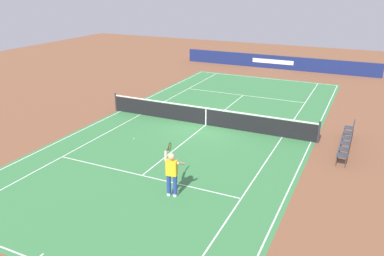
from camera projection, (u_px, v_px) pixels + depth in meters
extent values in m
plane|color=brown|center=(206.00, 125.00, 20.70)|extent=(60.00, 60.00, 0.00)
cube|color=#387A42|center=(206.00, 125.00, 20.70)|extent=(24.20, 11.40, 0.00)
cube|color=white|center=(265.00, 78.00, 30.77)|extent=(0.05, 11.00, 0.01)
cube|color=white|center=(121.00, 111.00, 22.89)|extent=(23.80, 0.05, 0.01)
cube|color=white|center=(311.00, 142.00, 18.51)|extent=(23.80, 0.05, 0.01)
cube|color=white|center=(141.00, 114.00, 22.34)|extent=(23.80, 0.05, 0.01)
cube|color=white|center=(282.00, 137.00, 19.06)|extent=(23.80, 0.05, 0.01)
cube|color=white|center=(142.00, 175.00, 15.28)|extent=(0.05, 8.22, 0.01)
cube|color=white|center=(243.00, 95.00, 26.12)|extent=(0.05, 8.22, 0.01)
cube|color=white|center=(206.00, 125.00, 20.70)|extent=(12.80, 0.05, 0.01)
cube|color=white|center=(264.00, 79.00, 30.64)|extent=(0.30, 0.05, 0.01)
cylinder|color=#2D2D33|center=(116.00, 102.00, 22.82)|extent=(0.10, 0.10, 1.08)
cylinder|color=#2D2D33|center=(319.00, 132.00, 18.20)|extent=(0.10, 0.10, 1.08)
cube|color=black|center=(206.00, 117.00, 20.54)|extent=(0.02, 11.60, 0.88)
cube|color=white|center=(206.00, 108.00, 20.36)|extent=(0.04, 11.60, 0.06)
cube|color=white|center=(206.00, 117.00, 20.54)|extent=(0.04, 0.06, 0.88)
cube|color=navy|center=(277.00, 62.00, 33.96)|extent=(0.24, 17.00, 1.14)
cube|color=white|center=(273.00, 62.00, 33.98)|extent=(0.01, 3.64, 0.36)
cylinder|color=navy|center=(175.00, 185.00, 13.67)|extent=(0.15, 0.15, 0.74)
cube|color=white|center=(176.00, 194.00, 13.87)|extent=(0.29, 0.15, 0.09)
cylinder|color=navy|center=(169.00, 184.00, 13.73)|extent=(0.15, 0.15, 0.74)
cube|color=white|center=(170.00, 193.00, 13.93)|extent=(0.29, 0.15, 0.09)
cube|color=yellow|center=(172.00, 168.00, 13.47)|extent=(0.29, 0.41, 0.56)
sphere|color=#DBAA84|center=(171.00, 157.00, 13.32)|extent=(0.23, 0.23, 0.23)
cylinder|color=#DBAA84|center=(181.00, 163.00, 13.51)|extent=(0.42, 0.16, 0.26)
cylinder|color=#DBAA84|center=(166.00, 156.00, 13.59)|extent=(0.41, 0.27, 0.30)
cylinder|color=#232326|center=(167.00, 150.00, 13.85)|extent=(0.28, 0.08, 0.04)
torus|color=#232326|center=(170.00, 147.00, 14.11)|extent=(0.31, 0.07, 0.31)
cylinder|color=#C6D84C|center=(170.00, 147.00, 14.11)|extent=(0.27, 0.05, 0.27)
sphere|color=#CCE01E|center=(134.00, 139.00, 18.79)|extent=(0.07, 0.07, 0.07)
cylinder|color=#38383D|center=(344.00, 133.00, 19.01)|extent=(0.04, 0.04, 0.44)
cylinder|color=#38383D|center=(345.00, 130.00, 19.32)|extent=(0.04, 0.04, 0.44)
cylinder|color=#38383D|center=(352.00, 134.00, 18.87)|extent=(0.04, 0.04, 0.44)
cylinder|color=#38383D|center=(353.00, 132.00, 19.17)|extent=(0.04, 0.04, 0.44)
cube|color=#333842|center=(349.00, 128.00, 19.01)|extent=(0.44, 0.44, 0.04)
cube|color=#333842|center=(354.00, 124.00, 18.85)|extent=(0.44, 0.04, 0.40)
cylinder|color=#38383D|center=(343.00, 138.00, 18.41)|extent=(0.04, 0.04, 0.44)
cylinder|color=#38383D|center=(343.00, 135.00, 18.71)|extent=(0.04, 0.04, 0.44)
cylinder|color=#38383D|center=(351.00, 139.00, 18.26)|extent=(0.04, 0.04, 0.44)
cylinder|color=#38383D|center=(351.00, 136.00, 18.57)|extent=(0.04, 0.04, 0.44)
cube|color=#333842|center=(348.00, 132.00, 18.40)|extent=(0.44, 0.44, 0.04)
cube|color=#333842|center=(353.00, 129.00, 18.24)|extent=(0.44, 0.04, 0.40)
cylinder|color=#38383D|center=(341.00, 143.00, 17.80)|extent=(0.04, 0.04, 0.44)
cylinder|color=#38383D|center=(342.00, 140.00, 18.10)|extent=(0.04, 0.04, 0.44)
cylinder|color=#38383D|center=(350.00, 144.00, 17.65)|extent=(0.04, 0.04, 0.44)
cylinder|color=#38383D|center=(350.00, 142.00, 17.96)|extent=(0.04, 0.04, 0.44)
cube|color=#333842|center=(347.00, 138.00, 17.79)|extent=(0.44, 0.44, 0.04)
cube|color=#333842|center=(352.00, 134.00, 17.64)|extent=(0.44, 0.04, 0.40)
cylinder|color=#38383D|center=(340.00, 149.00, 17.19)|extent=(0.04, 0.04, 0.44)
cylinder|color=#38383D|center=(341.00, 146.00, 17.49)|extent=(0.04, 0.04, 0.44)
cylinder|color=#38383D|center=(348.00, 150.00, 17.05)|extent=(0.04, 0.04, 0.44)
cylinder|color=#38383D|center=(349.00, 147.00, 17.35)|extent=(0.04, 0.04, 0.44)
cube|color=#333842|center=(345.00, 143.00, 17.19)|extent=(0.44, 0.44, 0.04)
cube|color=#333842|center=(351.00, 139.00, 17.03)|extent=(0.44, 0.04, 0.40)
cylinder|color=#38383D|center=(338.00, 155.00, 16.58)|extent=(0.04, 0.04, 0.44)
cylinder|color=#38383D|center=(339.00, 152.00, 16.89)|extent=(0.04, 0.04, 0.44)
cylinder|color=#38383D|center=(347.00, 156.00, 16.44)|extent=(0.04, 0.04, 0.44)
cylinder|color=#38383D|center=(348.00, 153.00, 16.74)|extent=(0.04, 0.04, 0.44)
cube|color=#333842|center=(344.00, 149.00, 16.58)|extent=(0.44, 0.44, 0.04)
cube|color=#333842|center=(349.00, 145.00, 16.42)|extent=(0.44, 0.04, 0.40)
cylinder|color=#38383D|center=(336.00, 161.00, 15.97)|extent=(0.04, 0.04, 0.44)
cylinder|color=#38383D|center=(337.00, 158.00, 16.28)|extent=(0.04, 0.04, 0.44)
cylinder|color=#38383D|center=(345.00, 163.00, 15.83)|extent=(0.04, 0.04, 0.44)
cylinder|color=#38383D|center=(346.00, 160.00, 16.13)|extent=(0.04, 0.04, 0.44)
cube|color=#333842|center=(342.00, 155.00, 15.97)|extent=(0.44, 0.44, 0.04)
cube|color=#333842|center=(348.00, 151.00, 15.81)|extent=(0.44, 0.04, 0.40)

